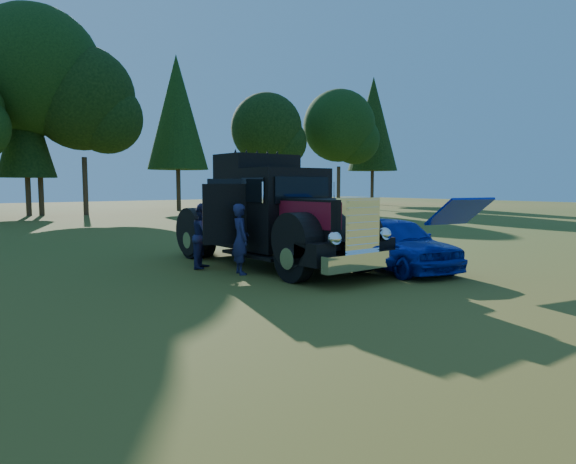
{
  "coord_description": "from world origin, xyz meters",
  "views": [
    {
      "loc": [
        -7.2,
        -8.07,
        2.18
      ],
      "look_at": [
        0.78,
        2.17,
        0.98
      ],
      "focal_mm": 32.0,
      "sensor_mm": 36.0,
      "label": 1
    }
  ],
  "objects_px": {
    "hotrod_coupe": "(394,243)",
    "spectator_near": "(241,239)",
    "spectator_far": "(204,236)",
    "diamond_t_truck": "(276,219)"
  },
  "relations": [
    {
      "from": "hotrod_coupe",
      "to": "spectator_near",
      "type": "height_order",
      "value": "hotrod_coupe"
    },
    {
      "from": "hotrod_coupe",
      "to": "spectator_near",
      "type": "relative_size",
      "value": 2.56
    },
    {
      "from": "spectator_far",
      "to": "hotrod_coupe",
      "type": "bearing_deg",
      "value": -85.62
    },
    {
      "from": "diamond_t_truck",
      "to": "hotrod_coupe",
      "type": "distance_m",
      "value": 3.14
    },
    {
      "from": "diamond_t_truck",
      "to": "spectator_far",
      "type": "bearing_deg",
      "value": 151.29
    },
    {
      "from": "hotrod_coupe",
      "to": "spectator_near",
      "type": "xyz_separation_m",
      "value": [
        -3.51,
        1.81,
        0.17
      ]
    },
    {
      "from": "diamond_t_truck",
      "to": "hotrod_coupe",
      "type": "relative_size",
      "value": 1.63
    },
    {
      "from": "hotrod_coupe",
      "to": "spectator_near",
      "type": "distance_m",
      "value": 3.95
    },
    {
      "from": "spectator_near",
      "to": "spectator_far",
      "type": "distance_m",
      "value": 1.37
    },
    {
      "from": "hotrod_coupe",
      "to": "diamond_t_truck",
      "type": "bearing_deg",
      "value": 133.22
    }
  ]
}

